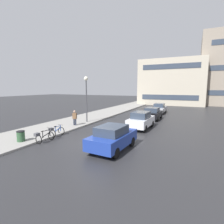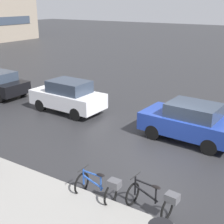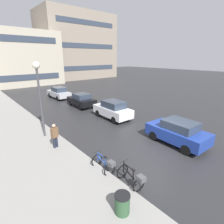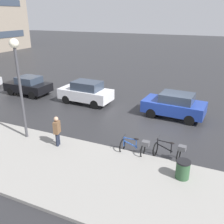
{
  "view_description": "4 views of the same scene",
  "coord_description": "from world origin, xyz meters",
  "views": [
    {
      "loc": [
        6.57,
        -10.49,
        4.05
      ],
      "look_at": [
        -0.59,
        4.68,
        1.68
      ],
      "focal_mm": 28.0,
      "sensor_mm": 36.0,
      "label": 1
    },
    {
      "loc": [
        -9.99,
        -4.23,
        5.53
      ],
      "look_at": [
        -0.71,
        1.65,
        1.61
      ],
      "focal_mm": 50.0,
      "sensor_mm": 36.0,
      "label": 2
    },
    {
      "loc": [
        -8.23,
        -5.68,
        5.53
      ],
      "look_at": [
        0.38,
        4.34,
        1.35
      ],
      "focal_mm": 28.0,
      "sensor_mm": 36.0,
      "label": 3
    },
    {
      "loc": [
        -13.55,
        -3.01,
        6.33
      ],
      "look_at": [
        -1.66,
        2.31,
        1.17
      ],
      "focal_mm": 40.0,
      "sensor_mm": 36.0,
      "label": 4
    }
  ],
  "objects": [
    {
      "name": "car_blue",
      "position": [
        1.9,
        -0.51,
        0.82
      ],
      "size": [
        2.12,
        4.01,
        1.61
      ],
      "color": "navy",
      "rests_on": "ground"
    },
    {
      "name": "ground_plane",
      "position": [
        0.0,
        0.0,
        0.0
      ],
      "size": [
        140.0,
        140.0,
        0.0
      ],
      "primitive_type": "plane",
      "color": "#28282B"
    },
    {
      "name": "bicycle_second",
      "position": [
        -3.63,
        0.21,
        0.47
      ],
      "size": [
        0.7,
        1.36,
        0.9
      ],
      "color": "black",
      "rests_on": "ground"
    },
    {
      "name": "bicycle_nearest",
      "position": [
        -3.34,
        -1.38,
        0.47
      ],
      "size": [
        0.78,
        1.46,
        0.98
      ],
      "color": "black",
      "rests_on": "ground"
    },
    {
      "name": "car_white",
      "position": [
        1.94,
        6.06,
        0.85
      ],
      "size": [
        1.9,
        4.01,
        1.68
      ],
      "color": "silver",
      "rests_on": "ground"
    }
  ]
}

